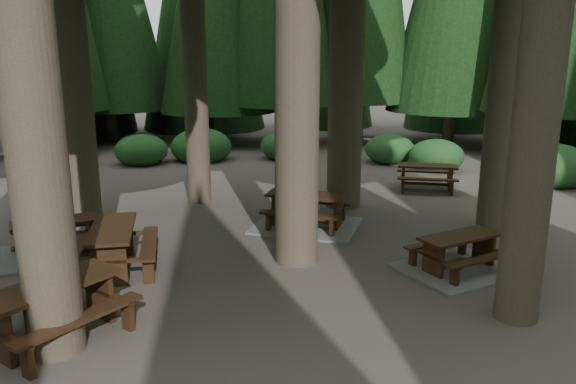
{
  "coord_description": "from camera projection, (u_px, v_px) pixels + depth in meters",
  "views": [
    {
      "loc": [
        -0.09,
        -10.25,
        4.01
      ],
      "look_at": [
        0.72,
        1.41,
        1.1
      ],
      "focal_mm": 35.0,
      "sensor_mm": 36.0,
      "label": 1
    }
  ],
  "objects": [
    {
      "name": "shrub_ring",
      "position": [
        290.0,
        233.0,
        11.58
      ],
      "size": [
        23.86,
        24.64,
        1.49
      ],
      "color": "#1E592A",
      "rests_on": "ground"
    },
    {
      "name": "picnic_table_d",
      "position": [
        427.0,
        173.0,
        16.8
      ],
      "size": [
        2.03,
        1.79,
        0.75
      ],
      "rotation": [
        0.0,
        0.0,
        -0.25
      ],
      "color": "#321E0F",
      "rests_on": "ground"
    },
    {
      "name": "picnic_table_f",
      "position": [
        57.0,
        243.0,
        11.44
      ],
      "size": [
        2.63,
        2.43,
        0.72
      ],
      "rotation": [
        0.0,
        0.0,
        0.39
      ],
      "color": "gray",
      "rests_on": "ground"
    },
    {
      "name": "picnic_table_a",
      "position": [
        459.0,
        259.0,
        10.57
      ],
      "size": [
        2.6,
        2.43,
        0.7
      ],
      "rotation": [
        0.0,
        0.0,
        0.44
      ],
      "color": "gray",
      "rests_on": "ground"
    },
    {
      "name": "picnic_table_b",
      "position": [
        113.0,
        242.0,
        10.52
      ],
      "size": [
        1.83,
        2.16,
        0.85
      ],
      "rotation": [
        0.0,
        0.0,
        1.7
      ],
      "color": "#321E0F",
      "rests_on": "ground"
    },
    {
      "name": "ground",
      "position": [
        256.0,
        265.0,
        10.9
      ],
      "size": [
        80.0,
        80.0,
        0.0
      ],
      "primitive_type": "plane",
      "color": "#4C463E",
      "rests_on": "ground"
    },
    {
      "name": "picnic_table_c",
      "position": [
        307.0,
        215.0,
        13.23
      ],
      "size": [
        2.92,
        2.68,
        0.81
      ],
      "rotation": [
        0.0,
        0.0,
        -0.36
      ],
      "color": "gray",
      "rests_on": "ground"
    },
    {
      "name": "picnic_table_e",
      "position": [
        52.0,
        302.0,
        7.97
      ],
      "size": [
        2.46,
        2.51,
        0.85
      ],
      "rotation": [
        0.0,
        0.0,
        0.88
      ],
      "color": "#321E0F",
      "rests_on": "ground"
    }
  ]
}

